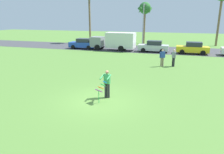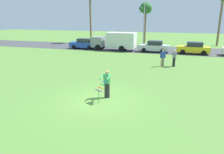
{
  "view_description": "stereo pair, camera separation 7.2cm",
  "coord_description": "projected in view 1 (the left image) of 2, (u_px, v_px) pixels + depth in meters",
  "views": [
    {
      "loc": [
        4.32,
        -11.16,
        4.84
      ],
      "look_at": [
        0.29,
        1.62,
        1.05
      ],
      "focal_mm": 34.24,
      "sensor_mm": 36.0,
      "label": 1
    },
    {
      "loc": [
        4.39,
        -11.14,
        4.84
      ],
      "look_at": [
        0.29,
        1.62,
        1.05
      ],
      "focal_mm": 34.24,
      "sensor_mm": 36.0,
      "label": 2
    }
  ],
  "objects": [
    {
      "name": "parked_truck_grey_van",
      "position": [
        115.0,
        41.0,
        31.69
      ],
      "size": [
        6.75,
        2.23,
        2.62
      ],
      "color": "gray",
      "rests_on": "ground"
    },
    {
      "name": "person_walker_far",
      "position": [
        174.0,
        57.0,
        21.33
      ],
      "size": [
        0.4,
        0.46,
        1.73
      ],
      "color": "#26262B",
      "rests_on": "ground"
    },
    {
      "name": "parked_car_yellow",
      "position": [
        193.0,
        48.0,
        28.71
      ],
      "size": [
        4.22,
        1.87,
        1.6
      ],
      "color": "yellow",
      "rests_on": "ground"
    },
    {
      "name": "parked_car_blue",
      "position": [
        83.0,
        44.0,
        33.38
      ],
      "size": [
        4.24,
        1.91,
        1.6
      ],
      "color": "#2347B7",
      "rests_on": "ground"
    },
    {
      "name": "streetlight_pole",
      "position": [
        143.0,
        22.0,
        36.72
      ],
      "size": [
        0.24,
        1.65,
        7.0
      ],
      "color": "#9E9EA3",
      "rests_on": "ground"
    },
    {
      "name": "palm_tree_right_near",
      "position": [
        145.0,
        10.0,
        38.42
      ],
      "size": [
        2.58,
        2.71,
        7.41
      ],
      "color": "brown",
      "rests_on": "ground"
    },
    {
      "name": "ground_plane",
      "position": [
        99.0,
        100.0,
        12.81
      ],
      "size": [
        120.0,
        120.0,
        0.0
      ],
      "primitive_type": "plane",
      "color": "#568438"
    },
    {
      "name": "person_kite_flyer",
      "position": [
        107.0,
        83.0,
        13.02
      ],
      "size": [
        0.57,
        0.68,
        1.73
      ],
      "color": "#26262B",
      "rests_on": "ground"
    },
    {
      "name": "person_walker_near",
      "position": [
        162.0,
        57.0,
        21.35
      ],
      "size": [
        0.53,
        0.35,
        1.73
      ],
      "color": "gray",
      "rests_on": "ground"
    },
    {
      "name": "road_strip",
      "position": [
        150.0,
        49.0,
        32.88
      ],
      "size": [
        120.0,
        8.0,
        0.01
      ],
      "primitive_type": "cube",
      "color": "#424247",
      "rests_on": "ground"
    },
    {
      "name": "parked_car_silver",
      "position": [
        154.0,
        47.0,
        30.22
      ],
      "size": [
        4.21,
        1.85,
        1.6
      ],
      "color": "silver",
      "rests_on": "ground"
    },
    {
      "name": "kite_held",
      "position": [
        101.0,
        89.0,
        12.32
      ],
      "size": [
        0.61,
        0.73,
        1.23
      ],
      "color": "blue",
      "rests_on": "ground"
    }
  ]
}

